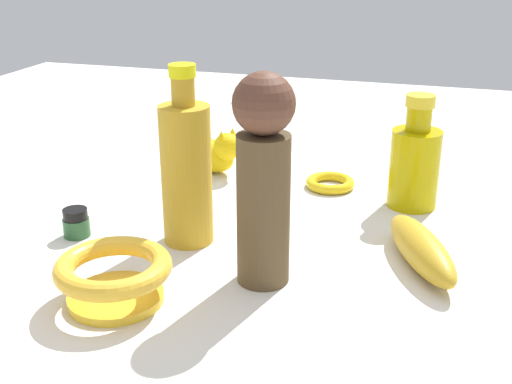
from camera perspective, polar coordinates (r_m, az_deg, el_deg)
name	(u,v)px	position (r m, az deg, el deg)	size (l,w,h in m)	color
ground	(256,229)	(0.90, 0.00, -3.25)	(2.00, 2.00, 0.00)	silver
bangle	(330,183)	(1.05, 6.49, 0.80)	(0.08, 0.08, 0.02)	yellow
person_figure_adult	(263,176)	(0.72, 0.66, 1.39)	(0.09, 0.09, 0.25)	#503D24
cat_figurine	(213,152)	(1.11, -3.77, 3.46)	(0.10, 0.13, 0.08)	#E5BA0C
nail_polish_jar	(76,223)	(0.91, -15.43, -2.61)	(0.04, 0.04, 0.04)	#25542C
bowl	(114,274)	(0.73, -12.31, -7.04)	(0.13, 0.13, 0.05)	yellow
bottle_tall	(186,171)	(0.84, -6.10, 1.88)	(0.07, 0.07, 0.23)	gold
banana	(421,249)	(0.82, 14.24, -4.83)	(0.18, 0.05, 0.05)	gold
bottle_short	(415,163)	(0.98, 13.69, 2.50)	(0.07, 0.07, 0.17)	#B5A104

